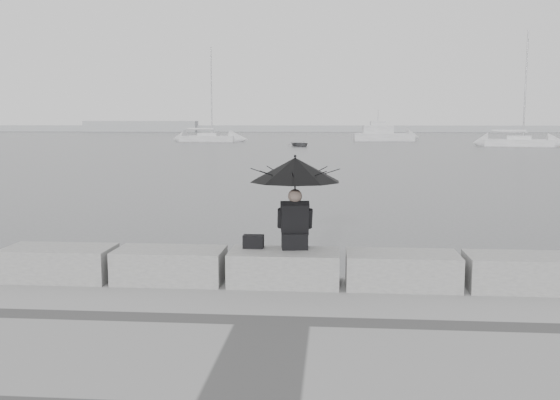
# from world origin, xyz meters

# --- Properties ---
(ground) EXTENTS (360.00, 360.00, 0.00)m
(ground) POSITION_xyz_m (0.00, 0.00, 0.00)
(ground) COLOR #424447
(ground) RESTS_ON ground
(stone_block_far_left) EXTENTS (1.60, 0.80, 0.50)m
(stone_block_far_left) POSITION_xyz_m (-3.40, -0.45, 0.75)
(stone_block_far_left) COLOR slate
(stone_block_far_left) RESTS_ON promenade
(stone_block_left) EXTENTS (1.60, 0.80, 0.50)m
(stone_block_left) POSITION_xyz_m (-1.70, -0.45, 0.75)
(stone_block_left) COLOR slate
(stone_block_left) RESTS_ON promenade
(stone_block_centre) EXTENTS (1.60, 0.80, 0.50)m
(stone_block_centre) POSITION_xyz_m (0.00, -0.45, 0.75)
(stone_block_centre) COLOR slate
(stone_block_centre) RESTS_ON promenade
(stone_block_right) EXTENTS (1.60, 0.80, 0.50)m
(stone_block_right) POSITION_xyz_m (1.70, -0.45, 0.75)
(stone_block_right) COLOR slate
(stone_block_right) RESTS_ON promenade
(stone_block_far_right) EXTENTS (1.60, 0.80, 0.50)m
(stone_block_far_right) POSITION_xyz_m (3.40, -0.45, 0.75)
(stone_block_far_right) COLOR slate
(stone_block_far_right) RESTS_ON promenade
(seated_person) EXTENTS (1.35, 1.35, 1.39)m
(seated_person) POSITION_xyz_m (0.14, -0.23, 2.04)
(seated_person) COLOR black
(seated_person) RESTS_ON stone_block_centre
(bag) EXTENTS (0.30, 0.17, 0.20)m
(bag) POSITION_xyz_m (-0.48, -0.26, 1.10)
(bag) COLOR black
(bag) RESTS_ON stone_block_centre
(distant_landmass) EXTENTS (180.00, 8.00, 2.80)m
(distant_landmass) POSITION_xyz_m (-8.14, 154.51, 0.90)
(distant_landmass) COLOR #A5A7AA
(distant_landmass) RESTS_ON ground
(sailboat_left) EXTENTS (8.20, 3.75, 12.90)m
(sailboat_left) POSITION_xyz_m (-16.57, 76.23, 0.52)
(sailboat_left) COLOR white
(sailboat_left) RESTS_ON ground
(sailboat_right) EXTENTS (7.68, 3.95, 12.90)m
(sailboat_right) POSITION_xyz_m (21.50, 63.25, 0.53)
(sailboat_right) COLOR white
(sailboat_right) RESTS_ON ground
(motor_cruiser) EXTENTS (8.63, 3.29, 4.50)m
(motor_cruiser) POSITION_xyz_m (7.83, 81.23, 0.89)
(motor_cruiser) COLOR white
(motor_cruiser) RESTS_ON ground
(dinghy) EXTENTS (3.48, 2.87, 0.55)m
(dinghy) POSITION_xyz_m (-3.04, 61.01, 0.27)
(dinghy) COLOR slate
(dinghy) RESTS_ON ground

